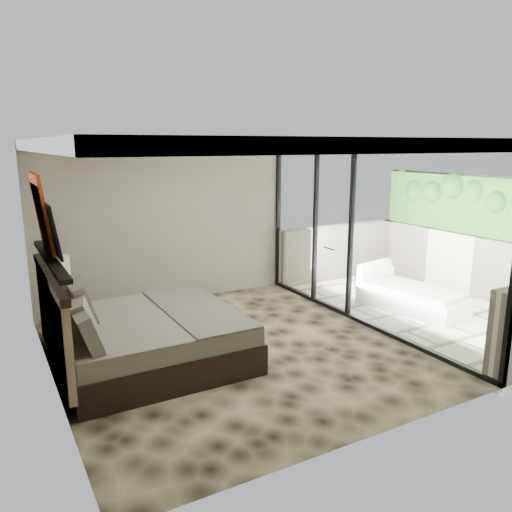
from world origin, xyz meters
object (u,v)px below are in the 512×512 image
nightstand (63,322)px  lounger (409,296)px  ottoman (378,275)px  bed (142,336)px  table_lamp (56,274)px

nightstand → lounger: lounger is taller
nightstand → ottoman: (5.82, -0.13, -0.04)m
bed → table_lamp: size_ratio=3.27×
table_lamp → ottoman: size_ratio=1.58×
bed → lounger: bed is taller
bed → table_lamp: (-0.79, 1.36, 0.60)m
nightstand → table_lamp: table_lamp is taller
bed → ottoman: bearing=13.6°
bed → lounger: size_ratio=1.22×
nightstand → ottoman: nightstand is taller
table_lamp → ottoman: 5.91m
ottoman → lounger: 1.37m
ottoman → lounger: (-0.47, -1.28, -0.01)m
bed → nightstand: size_ratio=4.39×
lounger → bed: bearing=168.2°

